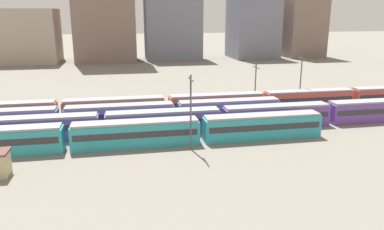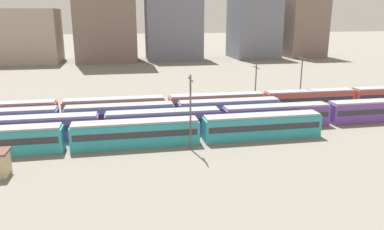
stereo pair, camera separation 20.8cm
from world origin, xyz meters
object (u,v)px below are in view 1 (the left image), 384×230
(train_track_2, at_px, (120,115))
(catenary_pole_1, at_px, (255,84))
(train_track_1, at_px, (276,116))
(catenary_pole_3, at_px, (301,78))
(catenary_pole_2, at_px, (191,109))
(train_track_3, at_px, (216,103))
(train_track_0, at_px, (136,133))

(train_track_2, bearing_deg, catenary_pole_1, 16.88)
(train_track_1, bearing_deg, train_track_2, 168.49)
(train_track_1, xyz_separation_m, catenary_pole_3, (10.83, 13.41, 3.78))
(catenary_pole_2, distance_m, catenary_pole_3, 34.35)
(train_track_3, bearing_deg, catenary_pole_2, -114.65)
(catenary_pole_2, bearing_deg, train_track_0, 159.21)
(train_track_0, relative_size, catenary_pole_2, 5.30)
(train_track_0, relative_size, catenary_pole_3, 5.44)
(train_track_0, distance_m, catenary_pole_2, 8.81)
(catenary_pole_1, relative_size, catenary_pole_3, 0.85)
(train_track_0, height_order, train_track_3, same)
(train_track_2, distance_m, catenary_pole_2, 16.73)
(train_track_1, relative_size, catenary_pole_1, 10.73)
(train_track_1, height_order, catenary_pole_1, catenary_pole_1)
(catenary_pole_1, bearing_deg, train_track_3, -161.65)
(catenary_pole_1, bearing_deg, catenary_pole_2, -128.85)
(train_track_1, xyz_separation_m, train_track_3, (-7.59, 10.40, 0.00))
(catenary_pole_2, bearing_deg, train_track_3, 65.35)
(train_track_0, relative_size, train_track_3, 0.60)
(train_track_1, relative_size, train_track_3, 1.00)
(train_track_1, distance_m, train_track_2, 26.07)
(train_track_2, height_order, catenary_pole_1, catenary_pole_1)
(train_track_0, xyz_separation_m, catenary_pole_1, (24.53, 18.49, 2.98))
(train_track_2, relative_size, catenary_pole_3, 5.44)
(catenary_pole_1, height_order, catenary_pole_2, catenary_pole_2)
(train_track_0, bearing_deg, catenary_pole_3, 28.52)
(catenary_pole_3, bearing_deg, catenary_pole_2, -141.45)
(train_track_1, relative_size, catenary_pole_3, 9.12)
(train_track_1, relative_size, train_track_2, 1.68)
(train_track_0, height_order, catenary_pole_2, catenary_pole_2)
(train_track_3, relative_size, catenary_pole_1, 10.73)
(train_track_2, xyz_separation_m, catenary_pole_3, (36.37, 8.21, 3.78))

